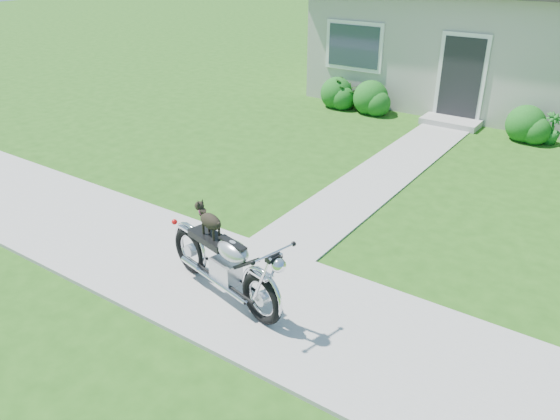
# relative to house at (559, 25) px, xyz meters

# --- Properties ---
(ground) EXTENTS (80.00, 80.00, 0.00)m
(ground) POSITION_rel_house_xyz_m (0.00, -11.99, -2.16)
(ground) COLOR #235114
(ground) RESTS_ON ground
(sidewalk) EXTENTS (24.00, 2.20, 0.04)m
(sidewalk) POSITION_rel_house_xyz_m (0.00, -11.99, -2.14)
(sidewalk) COLOR #9E9B93
(sidewalk) RESTS_ON ground
(walkway) EXTENTS (1.20, 8.00, 0.03)m
(walkway) POSITION_rel_house_xyz_m (-1.50, -6.99, -2.14)
(walkway) COLOR #9E9B93
(walkway) RESTS_ON ground
(house) EXTENTS (12.60, 7.03, 4.50)m
(house) POSITION_rel_house_xyz_m (0.00, 0.00, 0.00)
(house) COLOR beige
(house) RESTS_ON ground
(shrub_row) EXTENTS (10.39, 1.02, 1.02)m
(shrub_row) POSITION_rel_house_xyz_m (-0.08, -3.49, -1.76)
(shrub_row) COLOR #185A17
(shrub_row) RESTS_ON ground
(potted_plant_left) EXTENTS (0.65, 0.75, 0.82)m
(potted_plant_left) POSITION_rel_house_xyz_m (-4.35, -3.44, -1.75)
(potted_plant_left) COLOR #235015
(potted_plant_left) RESTS_ON ground
(potted_plant_right) EXTENTS (0.56, 0.56, 0.72)m
(potted_plant_right) POSITION_rel_house_xyz_m (0.82, -3.44, -1.80)
(potted_plant_right) COLOR #1D6920
(potted_plant_right) RESTS_ON ground
(motorcycle_with_dog) EXTENTS (2.19, 0.82, 1.18)m
(motorcycle_with_dog) POSITION_rel_house_xyz_m (-1.40, -12.27, -1.60)
(motorcycle_with_dog) COLOR black
(motorcycle_with_dog) RESTS_ON sidewalk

